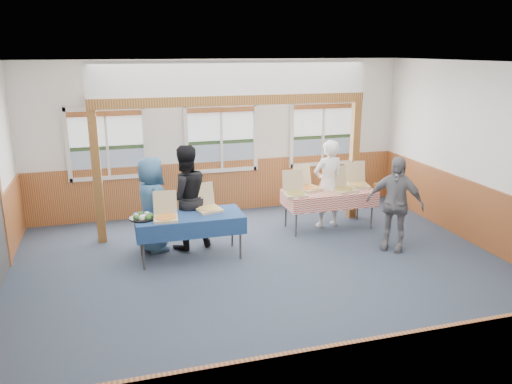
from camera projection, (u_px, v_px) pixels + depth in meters
floor at (271, 278)px, 7.68m from camera, size 8.00×8.00×0.00m
ceiling at (273, 64)px, 6.80m from camera, size 8.00×8.00×0.00m
wall_back at (221, 138)px, 10.47m from camera, size 8.00×0.00×8.00m
wall_front at (405, 281)px, 4.01m from camera, size 8.00×0.00×8.00m
wall_right at (500, 161)px, 8.30m from camera, size 0.00×8.00×8.00m
wainscot_back at (222, 186)px, 10.74m from camera, size 7.98×0.05×1.10m
wainscot_right at (491, 220)px, 8.59m from camera, size 0.05×6.98×1.10m
window_left at (107, 140)px, 9.80m from camera, size 1.56×0.10×1.46m
window_mid at (221, 134)px, 10.41m from camera, size 1.56×0.10×1.46m
window_right at (323, 129)px, 11.02m from camera, size 1.56×0.10×1.46m
post_left at (97, 178)px, 8.81m from camera, size 0.15×0.15×2.40m
post_right at (354, 161)px, 10.14m from camera, size 0.15×0.15×2.40m
cross_beam at (234, 100)px, 9.12m from camera, size 5.15×0.18×0.18m
table_left at (189, 218)px, 8.24m from camera, size 1.86×1.06×0.76m
table_right at (329, 194)px, 9.65m from camera, size 1.79×0.86×0.76m
pizza_box_a at (166, 215)px, 8.00m from camera, size 0.42×0.50×0.42m
pizza_box_b at (208, 206)px, 8.45m from camera, size 0.49×0.55×0.43m
pizza_box_c at (295, 192)px, 9.33m from camera, size 0.44×0.52×0.43m
pizza_box_d at (308, 186)px, 9.70m from camera, size 0.53×0.59×0.44m
pizza_box_e at (343, 187)px, 9.61m from camera, size 0.47×0.54×0.44m
pizza_box_f at (357, 183)px, 9.92m from camera, size 0.52×0.59×0.46m
veggie_tray at (143, 217)px, 8.02m from camera, size 0.43×0.43×0.10m
drink_glass at (375, 187)px, 9.61m from camera, size 0.07×0.07×0.15m
woman_white at (328, 184)px, 9.70m from camera, size 0.67×0.48×1.73m
woman_black at (185, 197)px, 8.63m from camera, size 1.01×0.85×1.84m
man_blue at (152, 204)px, 8.55m from camera, size 0.67×0.90×1.66m
person_grey at (395, 204)px, 8.58m from camera, size 0.98×0.97×1.66m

